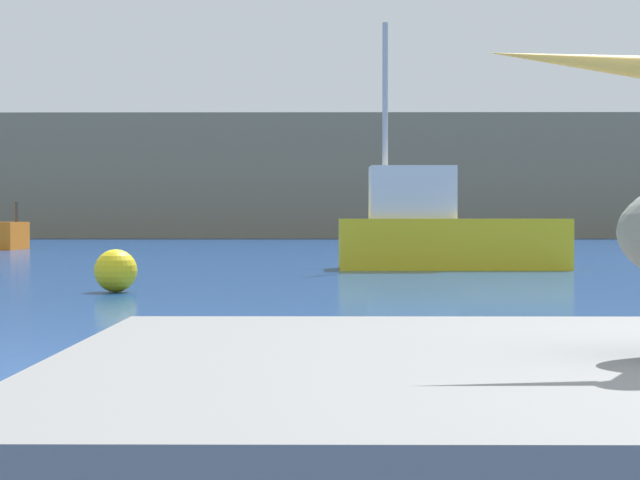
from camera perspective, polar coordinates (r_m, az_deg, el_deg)
name	(u,v)px	position (r m, az deg, el deg)	size (l,w,h in m)	color
hillside_backdrop	(370,179)	(68.25, 2.50, 3.05)	(140.00, 11.05, 6.87)	#7F755B
fishing_boat_yellow	(444,232)	(24.76, 6.14, 0.40)	(4.89, 1.66, 5.27)	yellow
mooring_buoy	(116,271)	(17.23, -10.09, -1.51)	(0.63, 0.63, 0.63)	yellow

